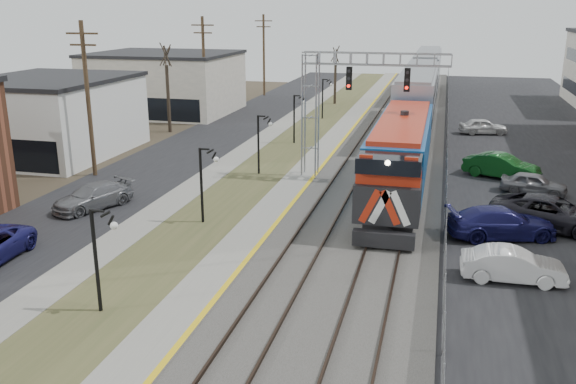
% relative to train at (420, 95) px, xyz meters
% --- Properties ---
extents(street_west, '(7.00, 120.00, 0.04)m').
position_rel_train_xyz_m(street_west, '(-17.00, -14.04, -2.86)').
color(street_west, black).
rests_on(street_west, ground).
extents(sidewalk, '(2.00, 120.00, 0.08)m').
position_rel_train_xyz_m(sidewalk, '(-12.50, -14.04, -2.84)').
color(sidewalk, gray).
rests_on(sidewalk, ground).
extents(grass_median, '(4.00, 120.00, 0.06)m').
position_rel_train_xyz_m(grass_median, '(-9.50, -14.04, -2.85)').
color(grass_median, '#404726').
rests_on(grass_median, ground).
extents(platform, '(2.00, 120.00, 0.24)m').
position_rel_train_xyz_m(platform, '(-6.50, -14.04, -2.76)').
color(platform, gray).
rests_on(platform, ground).
extents(ballast_bed, '(8.00, 120.00, 0.20)m').
position_rel_train_xyz_m(ballast_bed, '(-1.50, -14.04, -2.78)').
color(ballast_bed, '#595651').
rests_on(ballast_bed, ground).
extents(parking_lot, '(16.00, 120.00, 0.04)m').
position_rel_train_xyz_m(parking_lot, '(10.50, -14.04, -2.86)').
color(parking_lot, black).
rests_on(parking_lot, ground).
extents(platform_edge, '(0.24, 120.00, 0.01)m').
position_rel_train_xyz_m(platform_edge, '(-5.62, -14.04, -2.64)').
color(platform_edge, gold).
rests_on(platform_edge, platform).
extents(track_near, '(1.58, 120.00, 0.15)m').
position_rel_train_xyz_m(track_near, '(-3.50, -14.04, -2.61)').
color(track_near, '#2D2119').
rests_on(track_near, ballast_bed).
extents(track_far, '(1.58, 120.00, 0.15)m').
position_rel_train_xyz_m(track_far, '(-0.00, -14.04, -2.61)').
color(track_far, '#2D2119').
rests_on(track_far, ballast_bed).
extents(train, '(3.00, 63.05, 5.33)m').
position_rel_train_xyz_m(train, '(0.00, 0.00, 0.00)').
color(train, '#125098').
rests_on(train, ground).
extents(signal_gantry, '(9.00, 1.07, 8.15)m').
position_rel_train_xyz_m(signal_gantry, '(-4.28, -21.04, 2.70)').
color(signal_gantry, gray).
rests_on(signal_gantry, ground).
extents(lampposts, '(0.14, 62.14, 4.00)m').
position_rel_train_xyz_m(lampposts, '(-9.50, -30.75, -0.88)').
color(lampposts, black).
rests_on(lampposts, ground).
extents(utility_poles, '(0.28, 80.28, 10.00)m').
position_rel_train_xyz_m(utility_poles, '(-20.00, -24.04, 2.12)').
color(utility_poles, '#4C3823').
rests_on(utility_poles, ground).
extents(fence, '(0.04, 120.00, 1.60)m').
position_rel_train_xyz_m(fence, '(2.70, -14.04, -2.08)').
color(fence, gray).
rests_on(fence, ground).
extents(bare_trees, '(12.30, 42.30, 5.95)m').
position_rel_train_xyz_m(bare_trees, '(-18.16, -10.12, -0.18)').
color(bare_trees, '#382D23').
rests_on(bare_trees, ground).
extents(car_lot_b, '(4.15, 1.54, 1.36)m').
position_rel_train_xyz_m(car_lot_b, '(5.39, -34.55, -2.21)').
color(car_lot_b, white).
rests_on(car_lot_b, ground).
extents(car_lot_c, '(6.38, 4.36, 1.62)m').
position_rel_train_xyz_m(car_lot_c, '(7.83, -27.55, -2.07)').
color(car_lot_c, black).
rests_on(car_lot_c, ground).
extents(car_lot_d, '(5.60, 3.53, 1.51)m').
position_rel_train_xyz_m(car_lot_d, '(5.32, -29.51, -2.13)').
color(car_lot_d, '#17164E').
rests_on(car_lot_d, ground).
extents(car_lot_e, '(4.00, 2.21, 1.29)m').
position_rel_train_xyz_m(car_lot_e, '(7.78, -21.41, -2.24)').
color(car_lot_e, slate).
rests_on(car_lot_e, ground).
extents(car_lot_f, '(5.06, 3.41, 1.58)m').
position_rel_train_xyz_m(car_lot_f, '(6.18, -18.13, -2.09)').
color(car_lot_f, '#0D4315').
rests_on(car_lot_f, ground).
extents(car_street_b, '(3.64, 5.05, 1.36)m').
position_rel_train_xyz_m(car_street_b, '(-16.27, -30.34, -2.20)').
color(car_street_b, slate).
rests_on(car_street_b, ground).
extents(car_lot_g, '(4.34, 2.47, 1.39)m').
position_rel_train_xyz_m(car_lot_g, '(5.77, -3.29, -2.19)').
color(car_lot_g, silver).
rests_on(car_lot_g, ground).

